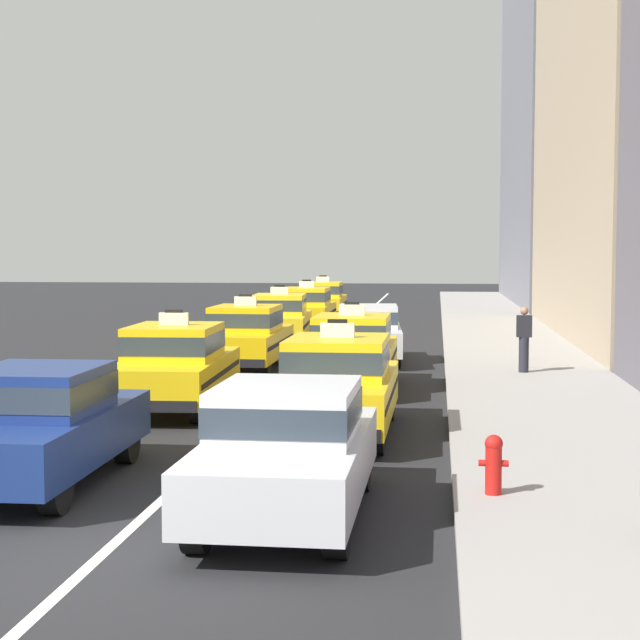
% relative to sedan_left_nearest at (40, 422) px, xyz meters
% --- Properties ---
extents(ground_plane, '(160.00, 160.00, 0.00)m').
position_rel_sedan_left_nearest_xyz_m(ground_plane, '(1.80, -3.15, -0.85)').
color(ground_plane, '#232326').
extents(lane_stripe_left_right, '(0.14, 80.00, 0.01)m').
position_rel_sedan_left_nearest_xyz_m(lane_stripe_left_right, '(1.80, 16.85, -0.84)').
color(lane_stripe_left_right, silver).
rests_on(lane_stripe_left_right, ground).
extents(sidewalk_curb, '(4.00, 90.00, 0.15)m').
position_rel_sedan_left_nearest_xyz_m(sidewalk_curb, '(7.40, 11.85, -0.77)').
color(sidewalk_curb, '#9E9993').
rests_on(sidewalk_curb, ground).
extents(sedan_left_nearest, '(1.82, 4.33, 1.58)m').
position_rel_sedan_left_nearest_xyz_m(sedan_left_nearest, '(0.00, 0.00, 0.00)').
color(sedan_left_nearest, black).
rests_on(sedan_left_nearest, ground).
extents(taxi_left_second, '(2.00, 4.63, 1.96)m').
position_rel_sedan_left_nearest_xyz_m(taxi_left_second, '(0.16, 6.23, 0.03)').
color(taxi_left_second, black).
rests_on(taxi_left_second, ground).
extents(taxi_left_third, '(1.82, 4.56, 1.96)m').
position_rel_sedan_left_nearest_xyz_m(taxi_left_third, '(0.30, 12.73, 0.03)').
color(taxi_left_third, black).
rests_on(taxi_left_third, ground).
extents(taxi_left_fourth, '(2.09, 4.66, 1.96)m').
position_rel_sedan_left_nearest_xyz_m(taxi_left_fourth, '(0.14, 19.18, 0.03)').
color(taxi_left_fourth, black).
rests_on(taxi_left_fourth, ground).
extents(taxi_left_fifth, '(1.85, 4.57, 1.96)m').
position_rel_sedan_left_nearest_xyz_m(taxi_left_fifth, '(0.31, 24.74, 0.03)').
color(taxi_left_fifth, black).
rests_on(taxi_left_fifth, ground).
extents(taxi_left_sixth, '(1.90, 4.59, 1.96)m').
position_rel_sedan_left_nearest_xyz_m(taxi_left_sixth, '(0.21, 30.91, 0.03)').
color(taxi_left_sixth, black).
rests_on(taxi_left_sixth, ground).
extents(sedan_right_nearest, '(1.79, 4.31, 1.58)m').
position_rel_sedan_left_nearest_xyz_m(sedan_right_nearest, '(3.48, -1.24, 0.00)').
color(sedan_right_nearest, black).
rests_on(sedan_right_nearest, ground).
extents(taxi_right_second, '(1.84, 4.57, 1.96)m').
position_rel_sedan_left_nearest_xyz_m(taxi_right_second, '(3.55, 3.95, 0.03)').
color(taxi_right_second, black).
rests_on(taxi_right_second, ground).
extents(taxi_right_third, '(1.84, 4.57, 1.96)m').
position_rel_sedan_left_nearest_xyz_m(taxi_right_third, '(3.33, 9.41, 0.03)').
color(taxi_right_third, black).
rests_on(taxi_right_third, ground).
extents(sedan_right_fourth, '(2.04, 4.41, 1.58)m').
position_rel_sedan_left_nearest_xyz_m(sedan_right_fourth, '(3.32, 14.71, 0.00)').
color(sedan_right_fourth, black).
rests_on(sedan_right_fourth, ground).
extents(pedestrian_near_crosswalk, '(0.36, 0.24, 1.58)m').
position_rel_sedan_left_nearest_xyz_m(pedestrian_near_crosswalk, '(7.27, 11.81, 0.10)').
color(pedestrian_near_crosswalk, '#23232D').
rests_on(pedestrian_near_crosswalk, sidewalk_curb).
extents(fire_hydrant, '(0.36, 0.22, 0.73)m').
position_rel_sedan_left_nearest_xyz_m(fire_hydrant, '(5.88, -0.38, -0.30)').
color(fire_hydrant, red).
rests_on(fire_hydrant, sidewalk_curb).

